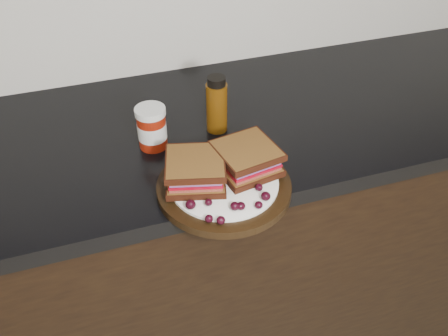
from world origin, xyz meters
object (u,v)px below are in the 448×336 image
(condiment_jar, at_px, (152,128))
(oil_bottle, at_px, (217,104))
(plate, at_px, (224,187))
(sandwich_left, at_px, (195,171))

(condiment_jar, distance_m, oil_bottle, 0.16)
(plate, relative_size, oil_bottle, 1.98)
(sandwich_left, xyz_separation_m, condiment_jar, (-0.05, 0.18, -0.00))
(plate, xyz_separation_m, condiment_jar, (-0.11, 0.20, 0.04))
(plate, height_order, condiment_jar, condiment_jar)
(plate, distance_m, sandwich_left, 0.07)
(condiment_jar, xyz_separation_m, oil_bottle, (0.16, 0.02, 0.02))
(plate, bearing_deg, oil_bottle, 76.17)
(plate, distance_m, oil_bottle, 0.23)
(condiment_jar, bearing_deg, plate, -61.86)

